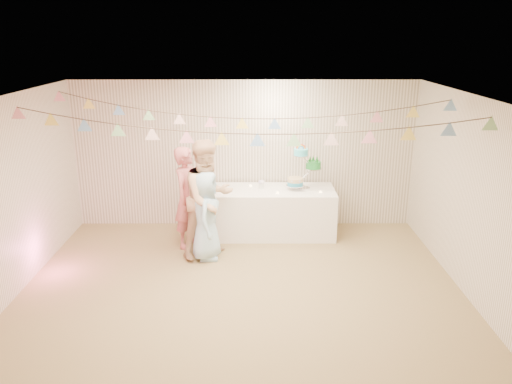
{
  "coord_description": "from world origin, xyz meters",
  "views": [
    {
      "loc": [
        0.18,
        -6.09,
        3.34
      ],
      "look_at": [
        0.2,
        0.8,
        1.15
      ],
      "focal_mm": 35.0,
      "sensor_mm": 36.0,
      "label": 1
    }
  ],
  "objects_px": {
    "person_adult_a": "(188,197)",
    "person_adult_b": "(208,199)",
    "cake_stand": "(304,172)",
    "person_child": "(206,216)",
    "table": "(271,212)"
  },
  "relations": [
    {
      "from": "table",
      "to": "person_adult_b",
      "type": "bearing_deg",
      "value": -139.45
    },
    {
      "from": "cake_stand",
      "to": "person_adult_b",
      "type": "relative_size",
      "value": 0.39
    },
    {
      "from": "person_adult_a",
      "to": "person_adult_b",
      "type": "xyz_separation_m",
      "value": [
        0.36,
        -0.36,
        0.09
      ]
    },
    {
      "from": "person_adult_a",
      "to": "person_adult_b",
      "type": "bearing_deg",
      "value": -114.45
    },
    {
      "from": "person_adult_b",
      "to": "person_child",
      "type": "distance_m",
      "value": 0.26
    },
    {
      "from": "table",
      "to": "person_child",
      "type": "bearing_deg",
      "value": -136.64
    },
    {
      "from": "person_adult_a",
      "to": "person_adult_b",
      "type": "height_order",
      "value": "person_adult_b"
    },
    {
      "from": "cake_stand",
      "to": "person_adult_b",
      "type": "bearing_deg",
      "value": -149.78
    },
    {
      "from": "person_adult_a",
      "to": "person_child",
      "type": "height_order",
      "value": "person_adult_a"
    },
    {
      "from": "person_adult_b",
      "to": "person_child",
      "type": "bearing_deg",
      "value": -148.1
    },
    {
      "from": "table",
      "to": "person_child",
      "type": "distance_m",
      "value": 1.44
    },
    {
      "from": "person_adult_a",
      "to": "table",
      "type": "bearing_deg",
      "value": -49.99
    },
    {
      "from": "cake_stand",
      "to": "person_child",
      "type": "height_order",
      "value": "cake_stand"
    },
    {
      "from": "table",
      "to": "person_child",
      "type": "relative_size",
      "value": 1.55
    },
    {
      "from": "person_child",
      "to": "person_adult_a",
      "type": "bearing_deg",
      "value": 35.09
    }
  ]
}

